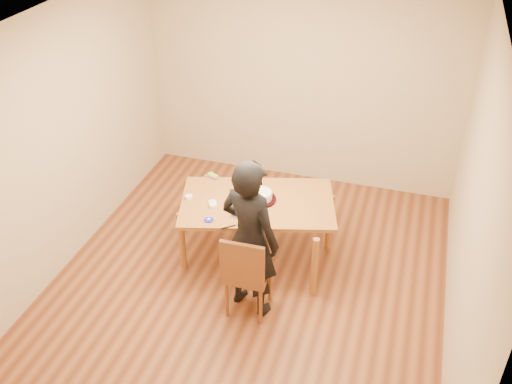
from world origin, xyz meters
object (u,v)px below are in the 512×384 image
(dining_table, at_px, (257,203))
(dining_chair, at_px, (249,273))
(cake, at_px, (261,195))
(person, at_px, (250,239))
(cake_plate, at_px, (261,199))

(dining_table, height_order, dining_chair, dining_table)
(cake, xyz_separation_m, person, (0.12, -0.76, 0.03))
(dining_table, xyz_separation_m, person, (0.15, -0.73, 0.11))
(dining_table, distance_m, cake, 0.09)
(dining_table, height_order, cake, cake)
(person, bearing_deg, cake_plate, -62.88)
(dining_chair, distance_m, person, 0.39)
(person, bearing_deg, dining_chair, 108.19)
(person, bearing_deg, cake, -62.88)
(cake_plate, height_order, person, person)
(cake, distance_m, person, 0.77)
(cake_plate, bearing_deg, person, -81.06)
(dining_table, relative_size, dining_chair, 4.01)
(dining_chair, bearing_deg, person, 88.62)
(dining_chair, relative_size, cake, 1.73)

